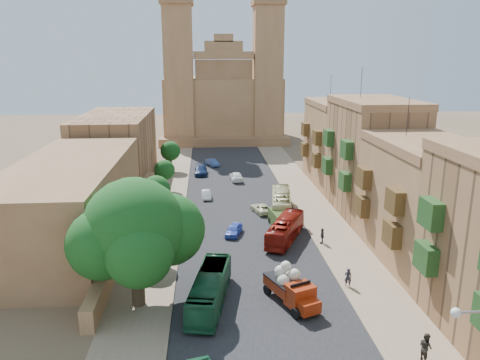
{
  "coord_description": "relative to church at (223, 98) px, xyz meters",
  "views": [
    {
      "loc": [
        -4.12,
        -29.08,
        18.56
      ],
      "look_at": [
        0.0,
        26.0,
        4.0
      ],
      "focal_mm": 35.0,
      "sensor_mm": 36.0,
      "label": 1
    }
  ],
  "objects": [
    {
      "name": "street_tree_c",
      "position": [
        -10.0,
        -42.61,
        -6.52
      ],
      "size": [
        2.92,
        2.92,
        4.49
      ],
      "color": "#3A2B1D",
      "rests_on": "ground"
    },
    {
      "name": "car_cream",
      "position": [
        2.57,
        -53.32,
        -8.97
      ],
      "size": [
        2.83,
        4.27,
        1.09
      ],
      "primitive_type": "imported",
      "rotation": [
        0.0,
        0.0,
        3.43
      ],
      "color": "beige",
      "rests_on": "ground"
    },
    {
      "name": "townhouse_b",
      "position": [
        15.95,
        -67.61,
        -3.86
      ],
      "size": [
        9.0,
        14.0,
        14.9
      ],
      "color": "#8C623F",
      "rests_on": "ground"
    },
    {
      "name": "bus_red_east",
      "position": [
        4.0,
        -62.49,
        -8.32
      ],
      "size": [
        5.41,
        8.66,
        2.4
      ],
      "primitive_type": "imported",
      "rotation": [
        0.0,
        0.0,
        2.71
      ],
      "color": "maroon",
      "rests_on": "ground"
    },
    {
      "name": "car_white_a",
      "position": [
        -4.14,
        -46.89,
        -8.98
      ],
      "size": [
        1.36,
        3.33,
        1.07
      ],
      "primitive_type": "imported",
      "rotation": [
        0.0,
        0.0,
        0.07
      ],
      "color": "white",
      "rests_on": "ground"
    },
    {
      "name": "street_tree_d",
      "position": [
        -10.0,
        -30.61,
        -6.12
      ],
      "size": [
        3.3,
        3.3,
        5.07
      ],
      "color": "#3A2B1D",
      "rests_on": "ground"
    },
    {
      "name": "kerb_east",
      "position": [
        7.0,
        -48.61,
        -9.46
      ],
      "size": [
        0.25,
        140.0,
        0.12
      ],
      "primitive_type": "cube",
      "color": "#836C56",
      "rests_on": "ground"
    },
    {
      "name": "road_surface",
      "position": [
        0.0,
        -48.61,
        -9.51
      ],
      "size": [
        14.0,
        140.0,
        0.01
      ],
      "primitive_type": "cube",
      "color": "black",
      "rests_on": "ground"
    },
    {
      "name": "pedestrian_b",
      "position": [
        9.41,
        -82.99,
        -8.56
      ],
      "size": [
        0.91,
        1.07,
        1.91
      ],
      "primitive_type": "imported",
      "rotation": [
        0.0,
        0.0,
        1.8
      ],
      "color": "#2D2922",
      "rests_on": "ground"
    },
    {
      "name": "olive_pickup",
      "position": [
        4.16,
        -58.61,
        -8.66
      ],
      "size": [
        2.43,
        4.46,
        1.75
      ],
      "color": "#374D1C",
      "rests_on": "ground"
    },
    {
      "name": "red_truck",
      "position": [
        2.27,
        -75.35,
        -8.11
      ],
      "size": [
        3.94,
        5.76,
        3.19
      ],
      "color": "maroon",
      "rests_on": "ground"
    },
    {
      "name": "bus_green_north",
      "position": [
        -4.0,
        -75.0,
        -8.23
      ],
      "size": [
        3.77,
        9.48,
        2.57
      ],
      "primitive_type": "imported",
      "rotation": [
        0.0,
        0.0,
        -0.18
      ],
      "color": "#1A5533",
      "rests_on": "ground"
    },
    {
      "name": "sidewalk_east",
      "position": [
        9.5,
        -48.61,
        -9.51
      ],
      "size": [
        5.0,
        140.0,
        0.01
      ],
      "primitive_type": "cube",
      "color": "#836C56",
      "rests_on": "ground"
    },
    {
      "name": "church",
      "position": [
        0.0,
        0.0,
        0.0
      ],
      "size": [
        28.0,
        22.5,
        36.3
      ],
      "color": "#8C623F",
      "rests_on": "ground"
    },
    {
      "name": "ground",
      "position": [
        0.0,
        -78.61,
        -9.52
      ],
      "size": [
        260.0,
        260.0,
        0.0
      ],
      "primitive_type": "plane",
      "color": "brown"
    },
    {
      "name": "townhouse_d",
      "position": [
        15.95,
        -39.61,
        -3.36
      ],
      "size": [
        9.0,
        14.0,
        15.9
      ],
      "color": "#8C623F",
      "rests_on": "ground"
    },
    {
      "name": "kerb_west",
      "position": [
        -7.0,
        -48.61,
        -9.46
      ],
      "size": [
        0.25,
        140.0,
        0.12
      ],
      "primitive_type": "cube",
      "color": "#836C56",
      "rests_on": "ground"
    },
    {
      "name": "west_building_low",
      "position": [
        -18.0,
        -60.61,
        -5.32
      ],
      "size": [
        10.0,
        28.0,
        8.4
      ],
      "primitive_type": "cube",
      "color": "brown",
      "rests_on": "ground"
    },
    {
      "name": "pedestrian_c",
      "position": [
        7.62,
        -63.64,
        -8.69
      ],
      "size": [
        0.51,
        1.01,
        1.65
      ],
      "primitive_type": "imported",
      "rotation": [
        0.0,
        0.0,
        4.6
      ],
      "color": "#2F2F35",
      "rests_on": "ground"
    },
    {
      "name": "car_white_b",
      "position": [
        0.5,
        -37.93,
        -8.81
      ],
      "size": [
        2.11,
        4.32,
        1.42
      ],
      "primitive_type": "imported",
      "rotation": [
        0.0,
        0.0,
        3.25
      ],
      "color": "white",
      "rests_on": "ground"
    },
    {
      "name": "street_tree_a",
      "position": [
        -10.0,
        -66.61,
        -5.78
      ],
      "size": [
        3.62,
        3.62,
        5.57
      ],
      "color": "#3A2B1D",
      "rests_on": "ground"
    },
    {
      "name": "street_tree_b",
      "position": [
        -10.0,
        -54.61,
        -6.01
      ],
      "size": [
        3.41,
        3.41,
        5.24
      ],
      "color": "#3A2B1D",
      "rests_on": "ground"
    },
    {
      "name": "car_dkblue",
      "position": [
        -4.98,
        -33.41,
        -8.81
      ],
      "size": [
        2.06,
        4.91,
        1.42
      ],
      "primitive_type": "imported",
      "rotation": [
        0.0,
        0.0,
        -0.02
      ],
      "color": "navy",
      "rests_on": "ground"
    },
    {
      "name": "car_blue_a",
      "position": [
        -1.26,
        -60.57,
        -8.92
      ],
      "size": [
        2.36,
        3.73,
        1.18
      ],
      "primitive_type": "imported",
      "rotation": [
        0.0,
        0.0,
        -0.3
      ],
      "color": "blue",
      "rests_on": "ground"
    },
    {
      "name": "townhouse_c",
      "position": [
        15.95,
        -53.61,
        -2.61
      ],
      "size": [
        9.0,
        14.0,
        17.4
      ],
      "color": "#956843",
      "rests_on": "ground"
    },
    {
      "name": "west_wall",
      "position": [
        -12.5,
        -58.61,
        -8.62
      ],
      "size": [
        1.0,
        40.0,
        1.8
      ],
      "primitive_type": "cube",
      "color": "#8C623F",
      "rests_on": "ground"
    },
    {
      "name": "west_building_mid",
      "position": [
        -18.0,
        -34.61,
        -4.52
      ],
      "size": [
        10.0,
        22.0,
        10.0
      ],
      "primitive_type": "cube",
      "color": "#956843",
      "rests_on": "ground"
    },
    {
      "name": "car_blue_b",
      "position": [
        -2.97,
        -27.37,
        -8.91
      ],
      "size": [
        2.59,
        3.86,
        1.2
      ],
      "primitive_type": "imported",
      "rotation": [
        0.0,
        0.0,
        0.4
      ],
      "color": "#355094",
      "rests_on": "ground"
    },
    {
      "name": "ficus_tree",
      "position": [
        -9.41,
        -74.61,
        -3.56
      ],
      "size": [
        10.08,
        9.27,
        10.08
      ],
      "color": "#3A2B1D",
      "rests_on": "ground"
    },
    {
      "name": "bus_cream_east",
      "position": [
        5.02,
        -53.44,
        -8.21
      ],
      "size": [
        3.54,
        9.6,
        2.61
      ],
      "primitive_type": "imported",
      "rotation": [
        0.0,
        0.0,
        3.0
      ],
      "color": "beige",
      "rests_on": "ground"
    },
    {
      "name": "sidewalk_west",
      "position": [
        -9.5,
        -48.61,
        -9.51
      ],
      "size": [
        5.0,
        140.0,
        0.01
      ],
      "primitive_type": "cube",
      "color": "#836C56",
      "rests_on": "ground"
    },
    {
      "name": "pedestrian_a",
      "position": [
        7.5,
        -72.95,
        -8.71
      ],
      "size": [
        0.68,
        0.54,
        1.62
      ],
      "primitive_type": "imported",
      "rotation": [
        0.0,
        0.0,
        2.84
      ],
      "color": "#25232C",
      "rests_on": "ground"
    }
  ]
}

